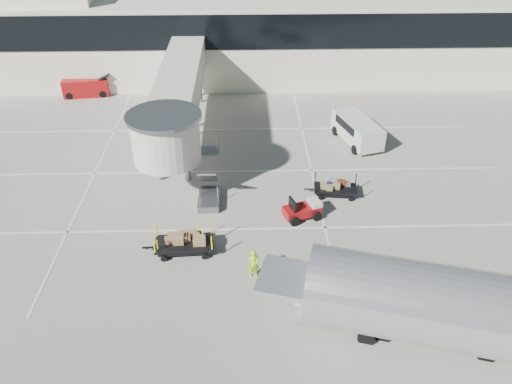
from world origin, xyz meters
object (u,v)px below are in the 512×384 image
baggage_tug (303,210)px  box_cart_near (180,241)px  minivan (356,128)px  aircraft (501,317)px  belt_loader (87,87)px  box_cart_far (185,243)px  suitcase_cart (336,189)px  ground_worker (254,264)px

baggage_tug → box_cart_near: (-7.55, -2.87, -0.04)m
minivan → aircraft: size_ratio=0.30×
baggage_tug → belt_loader: 28.17m
minivan → aircraft: aircraft is taller
box_cart_near → box_cart_far: 0.44m
baggage_tug → box_cart_near: 8.08m
baggage_tug → box_cart_far: size_ratio=0.63×
box_cart_near → minivan: minivan is taller
suitcase_cart → belt_loader: 28.27m
suitcase_cart → ground_worker: ground_worker is taller
ground_worker → minivan: (8.69, 15.78, 0.30)m
belt_loader → aircraft: aircraft is taller
belt_loader → ground_worker: bearing=-66.3°
box_cart_far → belt_loader: size_ratio=0.87×
box_cart_near → aircraft: bearing=-42.8°
suitcase_cart → box_cart_near: suitcase_cart is taller
belt_loader → aircraft: (26.19, -32.05, 1.87)m
minivan → box_cart_far: bearing=-149.7°
minivan → belt_loader: bearing=140.2°
box_cart_far → ground_worker: ground_worker is taller
baggage_tug → belt_loader: belt_loader is taller
suitcase_cart → box_cart_near: (-10.12, -5.38, 0.01)m
box_cart_near → ground_worker: size_ratio=1.92×
suitcase_cart → aircraft: size_ratio=0.19×
baggage_tug → minivan: minivan is taller
baggage_tug → aircraft: (7.24, -11.21, 2.15)m
box_cart_far → minivan: 18.52m
ground_worker → belt_loader: bearing=107.1°
suitcase_cart → belt_loader: bearing=145.6°
suitcase_cart → minivan: bearing=76.0°
baggage_tug → suitcase_cart: 3.60m
baggage_tug → box_cart_near: baggage_tug is taller
box_cart_far → belt_loader: bearing=112.8°
minivan → aircraft: (1.81, -21.58, 1.53)m
box_cart_far → aircraft: (14.46, -8.06, 2.14)m
box_cart_far → ground_worker: 4.57m
box_cart_near → suitcase_cart: bearing=14.7°
belt_loader → aircraft: bearing=-57.9°
box_cart_near → ground_worker: bearing=-44.0°
baggage_tug → ground_worker: bearing=-140.1°
baggage_tug → belt_loader: (-18.95, 20.85, 0.28)m
minivan → ground_worker: bearing=-135.4°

